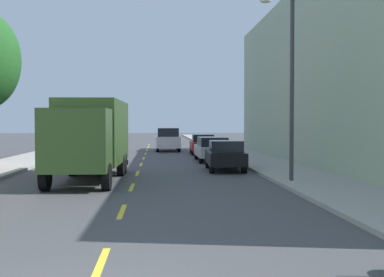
# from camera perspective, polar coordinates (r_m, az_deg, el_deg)

# --- Properties ---
(ground_plane) EXTENTS (160.00, 160.00, 0.00)m
(ground_plane) POSITION_cam_1_polar(r_m,az_deg,el_deg) (36.34, -5.44, -1.93)
(ground_plane) COLOR #424244
(sidewalk_left) EXTENTS (3.20, 120.00, 0.14)m
(sidewalk_left) POSITION_cam_1_polar(r_m,az_deg,el_deg) (35.26, -17.15, -2.00)
(sidewalk_left) COLOR #99968E
(sidewalk_left) RESTS_ON ground_plane
(sidewalk_right) EXTENTS (3.20, 120.00, 0.14)m
(sidewalk_right) POSITION_cam_1_polar(r_m,az_deg,el_deg) (34.87, 6.22, -1.98)
(sidewalk_right) COLOR #99968E
(sidewalk_right) RESTS_ON ground_plane
(lane_centerline_dashes) EXTENTS (0.14, 47.20, 0.01)m
(lane_centerline_dashes) POSITION_cam_1_polar(r_m,az_deg,el_deg) (30.85, -5.71, -2.59)
(lane_centerline_dashes) COLOR yellow
(lane_centerline_dashes) RESTS_ON ground_plane
(street_lamp) EXTENTS (1.35, 0.28, 7.13)m
(street_lamp) POSITION_cam_1_polar(r_m,az_deg,el_deg) (19.52, 11.00, 7.33)
(street_lamp) COLOR #38383D
(street_lamp) RESTS_ON sidewalk_right
(delivery_box_truck) EXTENTS (2.60, 8.07, 3.30)m
(delivery_box_truck) POSITION_cam_1_polar(r_m,az_deg,el_deg) (20.89, -11.52, 0.47)
(delivery_box_truck) COLOR #2D471E
(delivery_box_truck) RESTS_ON ground_plane
(parked_hatchback_black) EXTENTS (1.86, 4.05, 1.50)m
(parked_hatchback_black) POSITION_cam_1_polar(r_m,az_deg,el_deg) (24.55, 3.83, -1.95)
(parked_hatchback_black) COLOR black
(parked_hatchback_black) RESTS_ON ground_plane
(parked_suv_charcoal) EXTENTS (2.07, 4.85, 1.93)m
(parked_suv_charcoal) POSITION_cam_1_polar(r_m,az_deg,el_deg) (37.33, -12.24, -0.35)
(parked_suv_charcoal) COLOR #333338
(parked_suv_charcoal) RESTS_ON ground_plane
(parked_wagon_silver) EXTENTS (1.85, 4.71, 1.50)m
(parked_wagon_silver) POSITION_cam_1_polar(r_m,az_deg,el_deg) (30.45, 2.28, -1.13)
(parked_wagon_silver) COLOR #B2B5BA
(parked_wagon_silver) RESTS_ON ground_plane
(parked_suv_teal) EXTENTS (2.08, 4.85, 1.93)m
(parked_suv_teal) POSITION_cam_1_polar(r_m,az_deg,el_deg) (45.32, -10.65, 0.03)
(parked_suv_teal) COLOR #195B60
(parked_suv_teal) RESTS_ON ground_plane
(parked_hatchback_red) EXTENTS (1.80, 4.03, 1.50)m
(parked_hatchback_red) POSITION_cam_1_polar(r_m,az_deg,el_deg) (37.21, 1.20, -0.67)
(parked_hatchback_red) COLOR #AD1E1E
(parked_hatchback_red) RESTS_ON ground_plane
(moving_white_sedan) EXTENTS (1.95, 4.80, 1.93)m
(moving_white_sedan) POSITION_cam_1_polar(r_m,az_deg,el_deg) (41.72, -2.78, -0.09)
(moving_white_sedan) COLOR silver
(moving_white_sedan) RESTS_ON ground_plane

